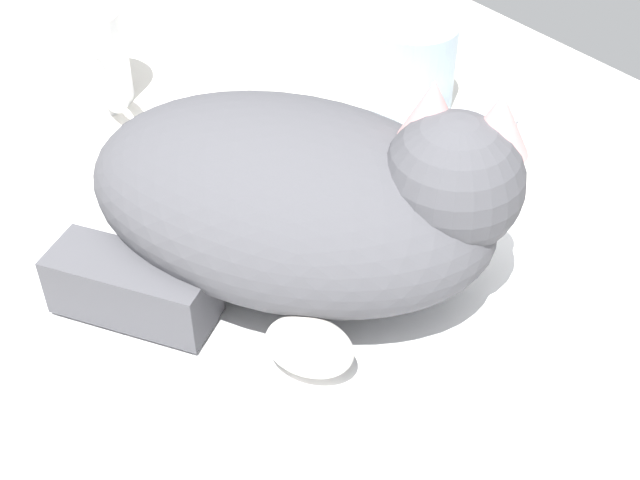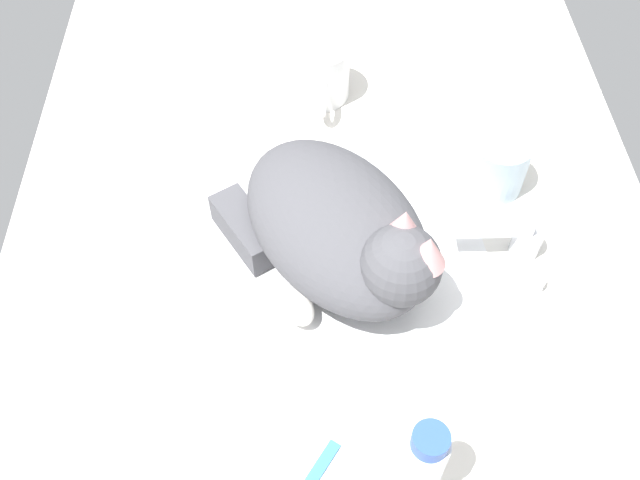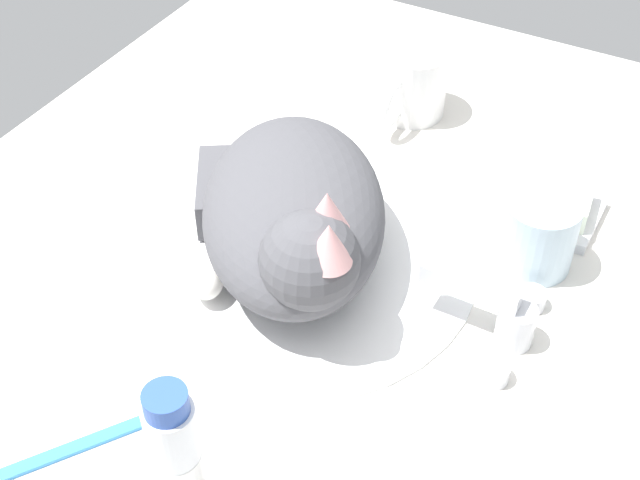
{
  "view_description": "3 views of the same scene",
  "coord_description": "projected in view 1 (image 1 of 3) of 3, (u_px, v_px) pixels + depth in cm",
  "views": [
    {
      "loc": [
        36.31,
        -26.02,
        41.12
      ],
      "look_at": [
        2.19,
        0.91,
        3.74
      ],
      "focal_mm": 48.33,
      "sensor_mm": 36.0,
      "label": 1
    },
    {
      "loc": [
        50.36,
        -3.59,
        70.26
      ],
      "look_at": [
        0.27,
        -1.81,
        3.81
      ],
      "focal_mm": 39.46,
      "sensor_mm": 36.0,
      "label": 2
    },
    {
      "loc": [
        56.76,
        33.91,
        62.92
      ],
      "look_at": [
        1.06,
        3.49,
        4.87
      ],
      "focal_mm": 50.04,
      "sensor_mm": 36.0,
      "label": 3
    }
  ],
  "objects": [
    {
      "name": "ground_plane",
      "position": [
        291.0,
        285.0,
        0.62
      ],
      "size": [
        110.0,
        82.5,
        3.0
      ],
      "primitive_type": "cube",
      "color": "silver"
    },
    {
      "name": "soap_dish",
      "position": [
        362.0,
        60.0,
        0.82
      ],
      "size": [
        9.0,
        6.4,
        1.2
      ],
      "primitive_type": "cube",
      "color": "white",
      "rests_on": "ground_plane"
    },
    {
      "name": "sink_basin",
      "position": [
        291.0,
        266.0,
        0.6
      ],
      "size": [
        37.42,
        37.42,
        0.66
      ],
      "primitive_type": "cylinder",
      "color": "white",
      "rests_on": "ground_plane"
    },
    {
      "name": "faucet",
      "position": [
        507.0,
        130.0,
        0.69
      ],
      "size": [
        12.99,
        11.31,
        6.19
      ],
      "color": "silver",
      "rests_on": "ground_plane"
    },
    {
      "name": "rinse_cup",
      "position": [
        412.0,
        65.0,
        0.75
      ],
      "size": [
        7.47,
        7.47,
        7.76
      ],
      "color": "silver",
      "rests_on": "ground_plane"
    },
    {
      "name": "cat",
      "position": [
        306.0,
        199.0,
        0.56
      ],
      "size": [
        32.82,
        30.03,
        14.72
      ],
      "color": "#4C4C51",
      "rests_on": "sink_basin"
    },
    {
      "name": "soap_bar",
      "position": [
        362.0,
        42.0,
        0.81
      ],
      "size": [
        6.6,
        4.85,
        2.5
      ],
      "primitive_type": "cube",
      "rotation": [
        0.0,
        0.0,
        0.12
      ],
      "color": "silver",
      "rests_on": "soap_dish"
    },
    {
      "name": "coffee_mug",
      "position": [
        81.0,
        57.0,
        0.75
      ],
      "size": [
        12.44,
        8.36,
        8.49
      ],
      "color": "white",
      "rests_on": "ground_plane"
    }
  ]
}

